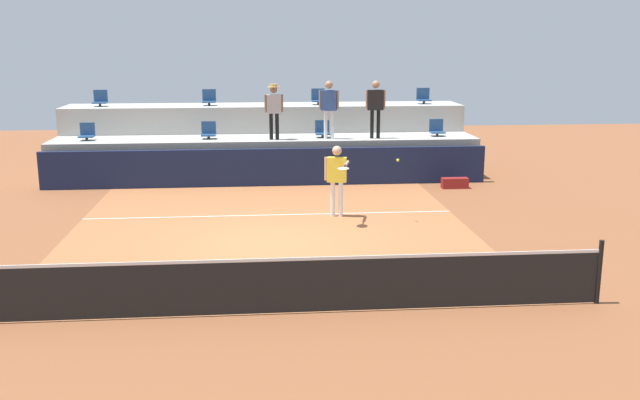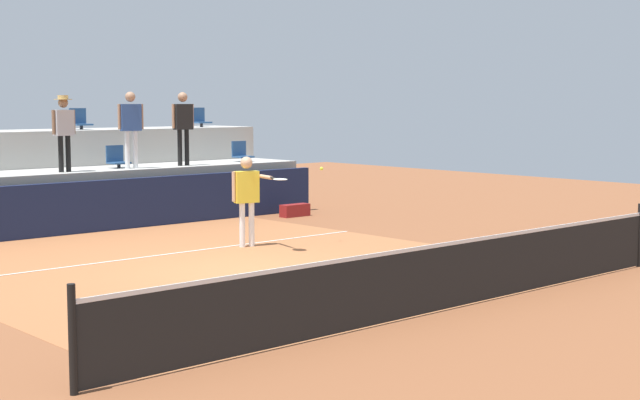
{
  "view_description": "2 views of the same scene",
  "coord_description": "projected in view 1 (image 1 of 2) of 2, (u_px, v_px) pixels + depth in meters",
  "views": [
    {
      "loc": [
        -0.29,
        -14.46,
        4.22
      ],
      "look_at": [
        0.91,
        -1.11,
        1.16
      ],
      "focal_mm": 39.71,
      "sensor_mm": 36.0,
      "label": 1
    },
    {
      "loc": [
        -9.25,
        -11.98,
        2.77
      ],
      "look_at": [
        0.83,
        -0.8,
        1.19
      ],
      "focal_mm": 52.55,
      "sensor_mm": 36.0,
      "label": 2
    }
  ],
  "objects": [
    {
      "name": "spectator_with_hat",
      "position": [
        274.0,
        106.0,
        21.17
      ],
      "size": [
        0.57,
        0.42,
        1.67
      ],
      "color": "black",
      "rests_on": "seating_tier_lower"
    },
    {
      "name": "tennis_player",
      "position": [
        337.0,
        174.0,
        16.97
      ],
      "size": [
        0.59,
        1.29,
        1.73
      ],
      "color": "white",
      "rests_on": "ground_plane"
    },
    {
      "name": "spectator_leaning_on_rail",
      "position": [
        329.0,
        104.0,
        21.31
      ],
      "size": [
        0.61,
        0.27,
        1.75
      ],
      "color": "white",
      "rests_on": "seating_tier_lower"
    },
    {
      "name": "stadium_chair_upper_far_left",
      "position": [
        100.0,
        100.0,
        22.8
      ],
      "size": [
        0.44,
        0.4,
        0.52
      ],
      "color": "#2D2D33",
      "rests_on": "seating_tier_upper"
    },
    {
      "name": "seating_tier_upper",
      "position": [
        265.0,
        136.0,
        23.61
      ],
      "size": [
        13.0,
        1.8,
        2.1
      ],
      "primitive_type": "cube",
      "color": "#ADAAA3",
      "rests_on": "ground_plane"
    },
    {
      "name": "stadium_chair_lower_far_left",
      "position": [
        87.0,
        133.0,
        21.23
      ],
      "size": [
        0.44,
        0.4,
        0.52
      ],
      "color": "#2D2D33",
      "rests_on": "seating_tier_lower"
    },
    {
      "name": "sponsor_backboard",
      "position": [
        267.0,
        167.0,
        20.71
      ],
      "size": [
        13.0,
        0.16,
        1.1
      ],
      "primitive_type": "cube",
      "color": "#141E42",
      "rests_on": "ground_plane"
    },
    {
      "name": "stadium_chair_lower_far_right",
      "position": [
        437.0,
        129.0,
        22.17
      ],
      "size": [
        0.44,
        0.4,
        0.52
      ],
      "color": "#2D2D33",
      "rests_on": "seating_tier_lower"
    },
    {
      "name": "stadium_chair_upper_right",
      "position": [
        318.0,
        98.0,
        23.42
      ],
      "size": [
        0.44,
        0.4,
        0.52
      ],
      "color": "#2D2D33",
      "rests_on": "seating_tier_upper"
    },
    {
      "name": "tennis_net",
      "position": [
        278.0,
        284.0,
        11.01
      ],
      "size": [
        10.48,
        0.08,
        1.07
      ],
      "color": "black",
      "rests_on": "ground_plane"
    },
    {
      "name": "stadium_chair_lower_left",
      "position": [
        209.0,
        132.0,
        21.55
      ],
      "size": [
        0.44,
        0.4,
        0.52
      ],
      "color": "#2D2D33",
      "rests_on": "seating_tier_lower"
    },
    {
      "name": "court_inner_paint",
      "position": [
        271.0,
        230.0,
        15.97
      ],
      "size": [
        9.0,
        10.0,
        0.01
      ],
      "primitive_type": "cube",
      "color": "#A36038",
      "rests_on": "ground_plane"
    },
    {
      "name": "stadium_chair_upper_left",
      "position": [
        209.0,
        99.0,
        23.1
      ],
      "size": [
        0.44,
        0.4,
        0.52
      ],
      "color": "#2D2D33",
      "rests_on": "seating_tier_upper"
    },
    {
      "name": "court_service_line",
      "position": [
        270.0,
        215.0,
        17.33
      ],
      "size": [
        9.0,
        0.06,
        0.0
      ],
      "primitive_type": "cube",
      "color": "silver",
      "rests_on": "ground_plane"
    },
    {
      "name": "stadium_chair_upper_far_right",
      "position": [
        423.0,
        97.0,
        23.73
      ],
      "size": [
        0.44,
        0.4,
        0.52
      ],
      "color": "#2D2D33",
      "rests_on": "seating_tier_upper"
    },
    {
      "name": "seating_tier_lower",
      "position": [
        266.0,
        158.0,
        21.95
      ],
      "size": [
        13.0,
        1.8,
        1.25
      ],
      "primitive_type": "cube",
      "color": "#ADAAA3",
      "rests_on": "ground_plane"
    },
    {
      "name": "spectator_in_white",
      "position": [
        375.0,
        103.0,
        21.43
      ],
      "size": [
        0.61,
        0.24,
        1.75
      ],
      "color": "black",
      "rests_on": "seating_tier_lower"
    },
    {
      "name": "stadium_chair_lower_right",
      "position": [
        322.0,
        130.0,
        21.85
      ],
      "size": [
        0.44,
        0.4,
        0.52
      ],
      "color": "#2D2D33",
      "rests_on": "seating_tier_lower"
    },
    {
      "name": "ground_plane",
      "position": [
        272.0,
        243.0,
        15.0
      ],
      "size": [
        40.0,
        40.0,
        0.0
      ],
      "primitive_type": "plane",
      "color": "brown"
    },
    {
      "name": "tennis_ball",
      "position": [
        398.0,
        160.0,
        16.41
      ],
      "size": [
        0.07,
        0.07,
        0.07
      ],
      "color": "#CCE033"
    },
    {
      "name": "equipment_bag",
      "position": [
        455.0,
        183.0,
        20.47
      ],
      "size": [
        0.76,
        0.28,
        0.3
      ],
      "primitive_type": "cube",
      "color": "maroon",
      "rests_on": "ground_plane"
    }
  ]
}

